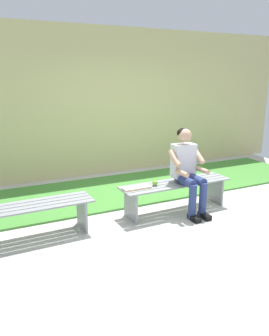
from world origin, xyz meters
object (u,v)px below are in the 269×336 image
object	(u,v)px
person_seated	(188,168)
bench_far	(26,214)
bench_near	(176,189)
apple	(155,183)
book_open	(137,188)

from	to	relation	value
person_seated	bench_far	bearing A→B (deg)	-2.49
bench_near	apple	bearing A→B (deg)	-0.40
bench_near	person_seated	bearing A→B (deg)	142.56
bench_far	apple	distance (m)	1.82
apple	book_open	size ratio (longest dim) A/B	0.20
bench_far	book_open	world-z (taller)	book_open
bench_far	person_seated	distance (m)	2.33
bench_far	book_open	bearing A→B (deg)	-179.87
apple	book_open	distance (m)	0.30
bench_far	book_open	xyz separation A→B (m)	(-1.52, -0.00, 0.12)
bench_near	apple	distance (m)	0.39
book_open	person_seated	bearing A→B (deg)	171.31
bench_far	book_open	size ratio (longest dim) A/B	4.02
bench_far	apple	bearing A→B (deg)	-179.92
bench_near	bench_far	bearing A→B (deg)	0.00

